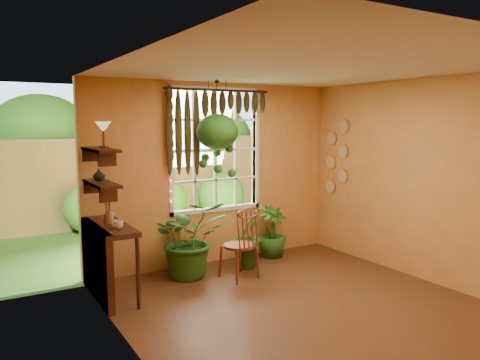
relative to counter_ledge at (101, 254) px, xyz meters
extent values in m
plane|color=#532F17|center=(1.91, -1.60, -0.55)|extent=(4.50, 4.50, 0.00)
plane|color=silver|center=(1.91, -1.60, 2.15)|extent=(4.50, 4.50, 0.00)
plane|color=#E09A4C|center=(1.91, 0.65, 0.80)|extent=(4.00, 0.00, 4.00)
plane|color=#E09A4C|center=(-0.09, -1.60, 0.80)|extent=(0.00, 4.50, 4.50)
plane|color=#E09A4C|center=(3.91, -1.60, 0.80)|extent=(0.00, 4.50, 4.50)
cube|color=white|center=(1.91, 0.68, 1.15)|extent=(1.52, 0.10, 1.86)
cube|color=white|center=(1.91, 0.71, 1.15)|extent=(1.38, 0.01, 1.78)
cylinder|color=#3D2010|center=(1.91, 0.57, 2.03)|extent=(1.70, 0.04, 0.04)
cube|color=#3D2010|center=(0.11, 0.00, 0.32)|extent=(0.40, 1.20, 0.06)
cube|color=#3D2010|center=(-0.05, 0.00, -0.10)|extent=(0.08, 1.18, 0.90)
cylinder|color=#3D2010|center=(0.27, -0.55, -0.12)|extent=(0.05, 0.05, 0.86)
cylinder|color=#3D2010|center=(0.27, 0.55, -0.12)|extent=(0.05, 0.05, 0.86)
cube|color=#3D2010|center=(0.03, 0.00, 0.85)|extent=(0.25, 0.90, 0.04)
cube|color=#3D2010|center=(0.03, 0.00, 1.25)|extent=(0.25, 0.90, 0.04)
cube|color=#275B1A|center=(1.91, 5.65, -0.57)|extent=(14.00, 10.00, 0.04)
cube|color=olive|center=(1.91, 3.85, 0.35)|extent=(12.00, 0.10, 1.80)
plane|color=#85ACDF|center=(1.91, 7.45, 1.00)|extent=(12.00, 0.00, 12.00)
cylinder|color=maroon|center=(1.80, -0.21, -0.10)|extent=(0.50, 0.50, 0.04)
torus|color=maroon|center=(1.83, -0.39, 0.39)|extent=(0.41, 0.10, 0.41)
imported|color=#134312|center=(1.25, 0.18, -0.01)|extent=(1.10, 1.00, 1.08)
imported|color=#134312|center=(2.17, 0.14, -0.08)|extent=(0.63, 0.56, 0.94)
imported|color=#134312|center=(2.76, 0.39, -0.15)|extent=(0.50, 0.50, 0.81)
ellipsoid|color=black|center=(1.77, 0.34, 1.34)|extent=(0.35, 0.35, 0.21)
ellipsoid|color=#134312|center=(1.77, 0.34, 1.43)|extent=(0.60, 0.60, 0.51)
imported|color=silver|center=(0.13, -0.29, 0.40)|extent=(0.15, 0.15, 0.10)
imported|color=beige|center=(0.19, 0.23, 0.40)|extent=(0.12, 0.12, 0.10)
cylinder|color=brown|center=(0.11, 0.06, 0.41)|extent=(0.09, 0.09, 0.12)
imported|color=#B2AD99|center=(0.04, 0.13, 0.94)|extent=(0.17, 0.17, 0.15)
cylinder|color=#562F18|center=(0.05, -0.11, 1.28)|extent=(0.10, 0.10, 0.03)
cylinder|color=#562F18|center=(0.05, -0.11, 1.38)|extent=(0.02, 0.02, 0.19)
cone|color=slate|center=(0.05, -0.11, 1.51)|extent=(0.19, 0.19, 0.12)
camera|label=1|loc=(-1.35, -5.54, 1.57)|focal=35.00mm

